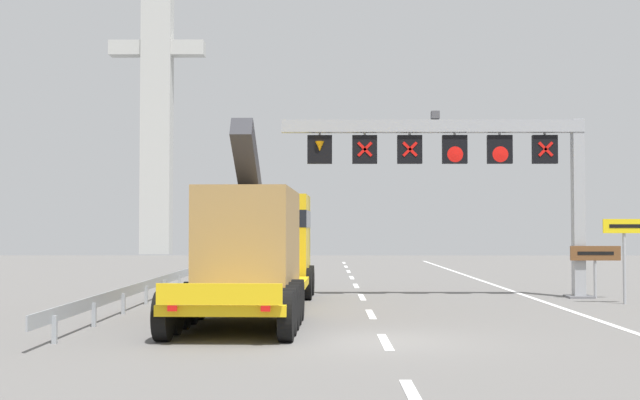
{
  "coord_description": "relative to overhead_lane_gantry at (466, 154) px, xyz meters",
  "views": [
    {
      "loc": [
        -1.1,
        -18.31,
        2.49
      ],
      "look_at": [
        -1.28,
        7.82,
        3.36
      ],
      "focal_mm": 46.59,
      "sensor_mm": 36.0,
      "label": 1
    }
  ],
  "objects": [
    {
      "name": "bridge_pylon_distant",
      "position": [
        -21.04,
        48.7,
        11.0
      ],
      "size": [
        9.0,
        2.0,
        31.49
      ],
      "color": "#B7B7B2",
      "rests_on": "ground"
    },
    {
      "name": "guardrail_left",
      "position": [
        -10.89,
        4.93,
        -4.57
      ],
      "size": [
        0.13,
        36.39,
        0.76
      ],
      "color": "#999EA3",
      "rests_on": "ground"
    },
    {
      "name": "lane_markings",
      "position": [
        -3.72,
        5.88,
        -5.12
      ],
      "size": [
        0.2,
        48.89,
        0.01
      ],
      "color": "silver",
      "rests_on": "ground"
    },
    {
      "name": "ground",
      "position": [
        -3.91,
        -11.26,
        -5.13
      ],
      "size": [
        112.0,
        112.0,
        0.0
      ],
      "primitive_type": "plane",
      "color": "slate"
    },
    {
      "name": "overhead_lane_gantry",
      "position": [
        0.0,
        0.0,
        0.0
      ],
      "size": [
        11.03,
        0.9,
        6.65
      ],
      "color": "#9EA0A5",
      "rests_on": "ground"
    },
    {
      "name": "exit_sign_yellow",
      "position": [
        4.74,
        -2.43,
        -3.06
      ],
      "size": [
        1.4,
        0.15,
        2.77
      ],
      "color": "#9EA0A5",
      "rests_on": "ground"
    },
    {
      "name": "edge_line_right",
      "position": [
        2.29,
        0.74,
        -5.12
      ],
      "size": [
        0.2,
        63.0,
        0.01
      ],
      "primitive_type": "cube",
      "color": "silver",
      "rests_on": "ground"
    },
    {
      "name": "tourist_info_sign_brown",
      "position": [
        4.48,
        -0.29,
        -3.7
      ],
      "size": [
        1.77,
        0.15,
        1.85
      ],
      "color": "#9EA0A5",
      "rests_on": "ground"
    },
    {
      "name": "heavy_haul_truck_yellow",
      "position": [
        -7.04,
        -4.01,
        -3.14
      ],
      "size": [
        3.32,
        14.12,
        5.3
      ],
      "color": "yellow",
      "rests_on": "ground"
    }
  ]
}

